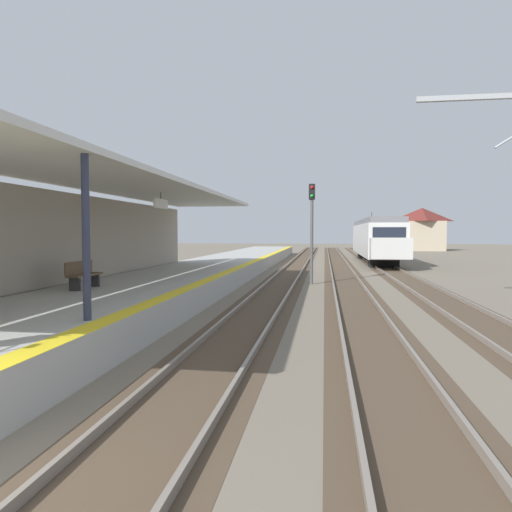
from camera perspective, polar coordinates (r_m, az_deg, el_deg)
station_platform at (r=21.01m, az=-10.00°, el=-3.27°), size 5.00×80.00×0.91m
station_building_with_canopy at (r=17.50m, az=-20.35°, el=2.61°), size 4.85×24.00×4.43m
track_pair_nearest_platform at (r=24.06m, az=3.09°, el=-3.41°), size 2.34×120.00×0.16m
track_pair_middle at (r=23.99m, az=11.22°, el=-3.48°), size 2.34×120.00×0.16m
track_pair_far_side at (r=24.39m, az=19.24°, el=-3.48°), size 2.34×120.00×0.16m
approaching_train at (r=43.07m, az=14.56°, el=2.12°), size 2.93×19.60×4.76m
rail_signal_post at (r=24.18m, az=6.89°, el=4.07°), size 0.32×0.34×5.20m
platform_bench at (r=15.77m, az=-20.57°, el=-2.07°), size 0.45×1.60×0.88m
distant_trackside_house at (r=73.76m, az=19.75°, el=3.22°), size 6.60×5.28×6.40m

